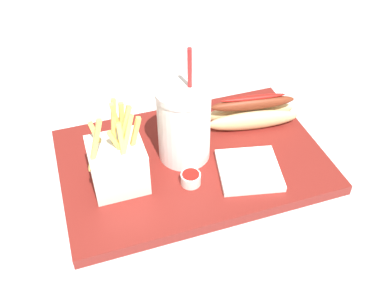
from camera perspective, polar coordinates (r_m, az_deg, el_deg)
ground_plane at (r=0.81m, az=0.00°, el=-3.17°), size 2.40×2.40×0.02m
food_tray at (r=0.80m, az=0.00°, el=-2.15°), size 0.46×0.30×0.02m
soda_cup at (r=0.75m, az=-1.02°, el=2.62°), size 0.09×0.09×0.21m
fries_basket at (r=0.73m, az=-9.39°, el=-2.41°), size 0.09×0.08×0.15m
hot_dog_1 at (r=0.86m, az=7.56°, el=3.91°), size 0.18×0.08×0.07m
ketchup_cup_1 at (r=0.74m, az=-0.16°, el=-4.35°), size 0.03×0.03×0.02m
ketchup_cup_2 at (r=0.87m, az=-1.98°, el=3.61°), size 0.03×0.03×0.02m
napkin_stack at (r=0.77m, az=7.23°, el=-3.29°), size 0.12×0.12×0.01m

